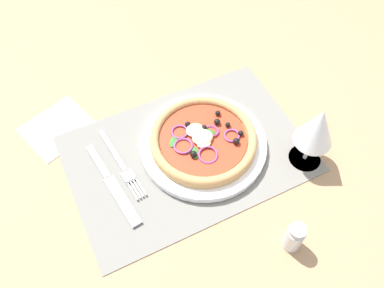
# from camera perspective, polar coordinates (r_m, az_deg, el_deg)

# --- Properties ---
(ground_plane) EXTENTS (1.90, 1.40, 0.02)m
(ground_plane) POSITION_cam_1_polar(r_m,az_deg,el_deg) (0.82, -0.67, -1.86)
(ground_plane) COLOR #9E7A56
(placemat) EXTENTS (0.47, 0.32, 0.00)m
(placemat) POSITION_cam_1_polar(r_m,az_deg,el_deg) (0.81, -0.68, -1.33)
(placemat) COLOR slate
(placemat) RESTS_ON ground_plane
(plate) EXTENTS (0.25, 0.25, 0.01)m
(plate) POSITION_cam_1_polar(r_m,az_deg,el_deg) (0.81, 1.58, -0.05)
(plate) COLOR white
(plate) RESTS_ON placemat
(pizza) EXTENTS (0.21, 0.21, 0.03)m
(pizza) POSITION_cam_1_polar(r_m,az_deg,el_deg) (0.80, 1.60, 0.70)
(pizza) COLOR tan
(pizza) RESTS_ON plate
(fork) EXTENTS (0.03, 0.18, 0.00)m
(fork) POSITION_cam_1_polar(r_m,az_deg,el_deg) (0.80, -9.75, -3.15)
(fork) COLOR #B2B5BA
(fork) RESTS_ON placemat
(knife) EXTENTS (0.04, 0.20, 0.01)m
(knife) POSITION_cam_1_polar(r_m,az_deg,el_deg) (0.78, -11.16, -5.64)
(knife) COLOR #B2B5BA
(knife) RESTS_ON placemat
(wine_glass) EXTENTS (0.07, 0.07, 0.15)m
(wine_glass) POSITION_cam_1_polar(r_m,az_deg,el_deg) (0.76, 17.27, 2.12)
(wine_glass) COLOR silver
(wine_glass) RESTS_ON ground_plane
(napkin) EXTENTS (0.16, 0.15, 0.00)m
(napkin) POSITION_cam_1_polar(r_m,az_deg,el_deg) (0.89, -18.37, 2.16)
(napkin) COLOR silver
(napkin) RESTS_ON ground_plane
(pepper_shaker) EXTENTS (0.03, 0.03, 0.07)m
(pepper_shaker) POSITION_cam_1_polar(r_m,az_deg,el_deg) (0.72, 14.22, -12.61)
(pepper_shaker) COLOR silver
(pepper_shaker) RESTS_ON ground_plane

